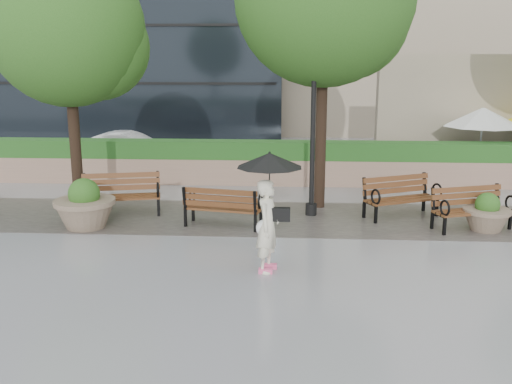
# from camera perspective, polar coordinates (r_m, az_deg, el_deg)

# --- Properties ---
(ground) EXTENTS (100.00, 100.00, 0.00)m
(ground) POSITION_cam_1_polar(r_m,az_deg,el_deg) (11.32, -4.26, -6.65)
(ground) COLOR gray
(ground) RESTS_ON ground
(cobble_strip) EXTENTS (28.00, 3.20, 0.01)m
(cobble_strip) POSITION_cam_1_polar(r_m,az_deg,el_deg) (14.16, -2.63, -2.54)
(cobble_strip) COLOR #383330
(cobble_strip) RESTS_ON ground
(hedge_wall) EXTENTS (24.00, 0.80, 1.35)m
(hedge_wall) POSITION_cam_1_polar(r_m,az_deg,el_deg) (17.90, -1.28, 2.95)
(hedge_wall) COLOR #9B7864
(hedge_wall) RESTS_ON ground
(asphalt_street) EXTENTS (40.00, 7.00, 0.00)m
(asphalt_street) POSITION_cam_1_polar(r_m,az_deg,el_deg) (21.94, -0.39, 3.09)
(asphalt_street) COLOR black
(asphalt_street) RESTS_ON ground
(bench_1) EXTENTS (2.04, 1.16, 1.03)m
(bench_1) POSITION_cam_1_polar(r_m,az_deg,el_deg) (14.69, -13.29, -1.09)
(bench_1) COLOR brown
(bench_1) RESTS_ON ground
(bench_2) EXTENTS (1.88, 1.05, 0.96)m
(bench_2) POSITION_cam_1_polar(r_m,az_deg,el_deg) (13.32, -3.32, -2.31)
(bench_2) COLOR brown
(bench_2) RESTS_ON ground
(bench_3) EXTENTS (1.99, 1.46, 1.00)m
(bench_3) POSITION_cam_1_polar(r_m,az_deg,el_deg) (14.54, 14.26, -1.32)
(bench_3) COLOR brown
(bench_3) RESTS_ON ground
(bench_4) EXTENTS (1.92, 1.24, 0.96)m
(bench_4) POSITION_cam_1_polar(r_m,az_deg,el_deg) (13.99, 20.71, -2.39)
(bench_4) COLOR brown
(bench_4) RESTS_ON ground
(planter_left) EXTENTS (1.40, 1.40, 1.17)m
(planter_left) POSITION_cam_1_polar(r_m,az_deg,el_deg) (13.76, -16.72, -1.60)
(planter_left) COLOR #7F6B56
(planter_left) RESTS_ON ground
(planter_right) EXTENTS (1.06, 1.06, 0.89)m
(planter_right) POSITION_cam_1_polar(r_m,az_deg,el_deg) (14.01, 22.05, -2.23)
(planter_right) COLOR #7F6B56
(planter_right) RESTS_ON ground
(lamppost) EXTENTS (0.28, 0.28, 3.92)m
(lamppost) POSITION_cam_1_polar(r_m,az_deg,el_deg) (14.06, 5.67, 4.46)
(lamppost) COLOR black
(lamppost) RESTS_ON ground
(tree_0) EXTENTS (3.82, 3.79, 6.44)m
(tree_0) POSITION_cam_1_polar(r_m,az_deg,el_deg) (15.18, -17.70, 14.81)
(tree_0) COLOR black
(tree_0) RESTS_ON ground
(tree_1) EXTENTS (4.45, 4.45, 7.57)m
(tree_1) POSITION_cam_1_polar(r_m,az_deg,el_deg) (14.89, 7.45, 18.36)
(tree_1) COLOR black
(tree_1) RESTS_ON ground
(patio_umb_white) EXTENTS (2.50, 2.50, 2.30)m
(patio_umb_white) POSITION_cam_1_polar(r_m,az_deg,el_deg) (19.97, 21.73, 6.93)
(patio_umb_white) COLOR black
(patio_umb_white) RESTS_ON ground
(car_right) EXTENTS (3.75, 1.46, 1.22)m
(car_right) POSITION_cam_1_polar(r_m,az_deg,el_deg) (21.67, -12.58, 4.27)
(car_right) COLOR white
(car_right) RESTS_ON ground
(pedestrian) EXTENTS (1.20, 1.20, 2.20)m
(pedestrian) POSITION_cam_1_polar(r_m,az_deg,el_deg) (10.30, 1.28, -0.85)
(pedestrian) COLOR #EFE7C9
(pedestrian) RESTS_ON ground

